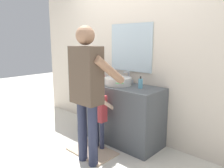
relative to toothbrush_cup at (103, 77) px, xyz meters
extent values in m
plane|color=silver|center=(0.40, -0.37, -0.90)|extent=(14.00, 14.00, 0.00)
cube|color=beige|center=(0.40, 0.25, 0.45)|extent=(4.40, 0.08, 2.70)
cube|color=silver|center=(0.40, 0.20, 0.48)|extent=(0.76, 0.02, 0.71)
cube|color=#4C5156|center=(0.40, -0.07, -0.48)|extent=(1.32, 0.54, 0.85)
cylinder|color=silver|center=(0.40, -0.09, 0.00)|extent=(0.40, 0.40, 0.11)
cylinder|color=#B1B1AD|center=(0.40, -0.09, 0.01)|extent=(0.32, 0.32, 0.09)
cylinder|color=#B7BABF|center=(0.40, 0.16, 0.04)|extent=(0.03, 0.03, 0.18)
cylinder|color=#B7BABF|center=(0.40, 0.10, 0.12)|extent=(0.02, 0.12, 0.02)
cylinder|color=#B7BABF|center=(0.33, 0.16, -0.03)|extent=(0.04, 0.04, 0.05)
cylinder|color=#B7BABF|center=(0.47, 0.16, -0.03)|extent=(0.04, 0.04, 0.05)
cylinder|color=#D86666|center=(0.00, 0.00, -0.01)|extent=(0.07, 0.07, 0.09)
cylinder|color=#E5387F|center=(-0.01, -0.01, 0.05)|extent=(0.02, 0.03, 0.17)
cube|color=white|center=(-0.01, -0.01, 0.14)|extent=(0.01, 0.02, 0.02)
cylinder|color=blue|center=(0.02, 0.00, 0.05)|extent=(0.01, 0.03, 0.17)
cube|color=white|center=(0.02, 0.00, 0.14)|extent=(0.01, 0.02, 0.02)
cylinder|color=#66B2D1|center=(0.76, -0.05, 0.01)|extent=(0.06, 0.06, 0.13)
cylinder|color=#2D2D2D|center=(0.76, -0.05, 0.09)|extent=(0.02, 0.02, 0.04)
cube|color=#CCAD8E|center=(0.40, -0.62, -0.89)|extent=(0.64, 0.40, 0.02)
cylinder|color=#2D334C|center=(0.35, -0.48, -0.70)|extent=(0.06, 0.06, 0.41)
cylinder|color=#2D334C|center=(0.45, -0.48, -0.70)|extent=(0.06, 0.06, 0.41)
cube|color=#B7383D|center=(0.40, -0.48, -0.31)|extent=(0.21, 0.12, 0.36)
sphere|color=beige|center=(0.40, -0.48, -0.07)|extent=(0.12, 0.12, 0.12)
cylinder|color=beige|center=(0.28, -0.38, -0.28)|extent=(0.05, 0.25, 0.19)
cylinder|color=beige|center=(0.51, -0.38, -0.28)|extent=(0.05, 0.25, 0.19)
cylinder|color=#2D334C|center=(0.45, -0.82, -0.52)|extent=(0.12, 0.12, 0.76)
cylinder|color=#2D334C|center=(0.64, -0.82, -0.52)|extent=(0.12, 0.12, 0.76)
cube|color=brown|center=(0.54, -0.82, 0.19)|extent=(0.38, 0.22, 0.66)
sphere|color=#A87A5B|center=(0.54, -0.82, 0.64)|extent=(0.22, 0.22, 0.22)
cylinder|color=#A87A5B|center=(0.33, -0.64, 0.25)|extent=(0.09, 0.46, 0.36)
cylinder|color=#A87A5B|center=(0.75, -0.64, 0.25)|extent=(0.09, 0.46, 0.36)
cylinder|color=green|center=(0.75, -0.47, 0.07)|extent=(0.01, 0.14, 0.03)
cube|color=white|center=(0.75, -0.39, 0.08)|extent=(0.01, 0.02, 0.02)
camera|label=1|loc=(2.44, -2.44, 0.58)|focal=35.09mm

